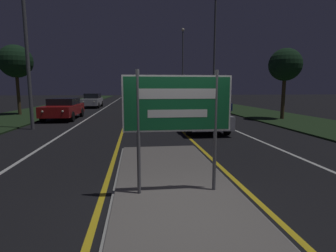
# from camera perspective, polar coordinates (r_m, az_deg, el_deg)

# --- Properties ---
(ground_plane) EXTENTS (160.00, 160.00, 0.00)m
(ground_plane) POSITION_cam_1_polar(r_m,az_deg,el_deg) (4.82, 3.21, -17.91)
(ground_plane) COLOR black
(median_island) EXTENTS (2.57, 8.27, 0.10)m
(median_island) POSITION_cam_1_polar(r_m,az_deg,el_deg) (5.37, 2.00, -14.60)
(median_island) COLOR #999993
(median_island) RESTS_ON ground_plane
(verge_left) EXTENTS (5.00, 100.00, 0.08)m
(verge_left) POSITION_cam_1_polar(r_m,az_deg,el_deg) (25.86, -26.65, 2.72)
(verge_left) COLOR #1E3319
(verge_left) RESTS_ON ground_plane
(verge_right) EXTENTS (5.00, 100.00, 0.08)m
(verge_right) POSITION_cam_1_polar(r_m,az_deg,el_deg) (26.43, 16.00, 3.38)
(verge_right) COLOR #1E3319
(verge_right) RESTS_ON ground_plane
(centre_line_yellow_left) EXTENTS (0.12, 70.00, 0.01)m
(centre_line_yellow_left) POSITION_cam_1_polar(r_m,az_deg,el_deg) (29.34, -8.30, 3.99)
(centre_line_yellow_left) COLOR gold
(centre_line_yellow_left) RESTS_ON ground_plane
(centre_line_yellow_right) EXTENTS (0.12, 70.00, 0.01)m
(centre_line_yellow_right) POSITION_cam_1_polar(r_m,az_deg,el_deg) (29.42, -2.53, 4.07)
(centre_line_yellow_right) COLOR gold
(centre_line_yellow_right) RESTS_ON ground_plane
(lane_line_white_left) EXTENTS (0.12, 70.00, 0.01)m
(lane_line_white_left) POSITION_cam_1_polar(r_m,az_deg,el_deg) (29.53, -13.60, 3.87)
(lane_line_white_left) COLOR silver
(lane_line_white_left) RESTS_ON ground_plane
(lane_line_white_right) EXTENTS (0.12, 70.00, 0.01)m
(lane_line_white_right) POSITION_cam_1_polar(r_m,az_deg,el_deg) (29.75, 2.72, 4.12)
(lane_line_white_right) COLOR silver
(lane_line_white_right) RESTS_ON ground_plane
(edge_line_white_left) EXTENTS (0.10, 70.00, 0.01)m
(edge_line_white_left) POSITION_cam_1_polar(r_m,az_deg,el_deg) (30.03, -19.31, 3.71)
(edge_line_white_left) COLOR silver
(edge_line_white_left) RESTS_ON ground_plane
(edge_line_white_right) EXTENTS (0.10, 70.00, 0.01)m
(edge_line_white_right) POSITION_cam_1_polar(r_m,az_deg,el_deg) (30.40, 8.32, 4.13)
(edge_line_white_right) COLOR silver
(edge_line_white_right) RESTS_ON ground_plane
(highway_sign) EXTENTS (2.07, 0.07, 2.36)m
(highway_sign) POSITION_cam_1_polar(r_m,az_deg,el_deg) (4.96, 2.11, 3.84)
(highway_sign) COLOR #56565B
(highway_sign) RESTS_ON median_island
(streetlight_left_near) EXTENTS (0.45, 0.45, 9.24)m
(streetlight_left_near) POSITION_cam_1_polar(r_m,az_deg,el_deg) (15.60, -28.76, 19.84)
(streetlight_left_near) COLOR #56565B
(streetlight_left_near) RESTS_ON ground_plane
(streetlight_right_near) EXTENTS (0.54, 0.54, 10.53)m
(streetlight_right_near) POSITION_cam_1_polar(r_m,az_deg,el_deg) (24.99, 10.14, 18.72)
(streetlight_right_near) COLOR #56565B
(streetlight_right_near) RESTS_ON ground_plane
(streetlight_right_far) EXTENTS (0.47, 0.47, 10.70)m
(streetlight_right_far) POSITION_cam_1_polar(r_m,az_deg,el_deg) (39.57, 3.22, 14.43)
(streetlight_right_far) COLOR #56565B
(streetlight_right_far) RESTS_ON ground_plane
(car_receding_0) EXTENTS (2.02, 4.79, 1.38)m
(car_receding_0) POSITION_cam_1_polar(r_m,az_deg,el_deg) (13.41, 7.14, 2.19)
(car_receding_0) COLOR #B7B7BC
(car_receding_0) RESTS_ON ground_plane
(car_receding_1) EXTENTS (2.00, 4.27, 1.39)m
(car_receding_1) POSITION_cam_1_polar(r_m,az_deg,el_deg) (23.11, 9.92, 4.68)
(car_receding_1) COLOR navy
(car_receding_1) RESTS_ON ground_plane
(car_receding_2) EXTENTS (1.91, 4.26, 1.38)m
(car_receding_2) POSITION_cam_1_polar(r_m,az_deg,el_deg) (35.59, -1.28, 5.98)
(car_receding_2) COLOR navy
(car_receding_2) RESTS_ON ground_plane
(car_receding_3) EXTENTS (2.04, 4.32, 1.55)m
(car_receding_3) POSITION_cam_1_polar(r_m,az_deg,el_deg) (43.38, 1.87, 6.46)
(car_receding_3) COLOR #4C514C
(car_receding_3) RESTS_ON ground_plane
(car_approaching_0) EXTENTS (2.02, 4.84, 1.44)m
(car_approaching_0) POSITION_cam_1_polar(r_m,az_deg,el_deg) (19.49, -21.77, 3.65)
(car_approaching_0) COLOR maroon
(car_approaching_0) RESTS_ON ground_plane
(car_approaching_1) EXTENTS (1.86, 4.81, 1.55)m
(car_approaching_1) POSITION_cam_1_polar(r_m,az_deg,el_deg) (30.49, -16.10, 5.42)
(car_approaching_1) COLOR #B7B7BC
(car_approaching_1) RESTS_ON ground_plane
(roadside_palm_left) EXTENTS (2.48, 2.48, 5.32)m
(roadside_palm_left) POSITION_cam_1_polar(r_m,az_deg,el_deg) (23.65, -30.23, 12.00)
(roadside_palm_left) COLOR #4C3823
(roadside_palm_left) RESTS_ON verge_left
(roadside_palm_right) EXTENTS (2.12, 2.12, 4.64)m
(roadside_palm_right) POSITION_cam_1_polar(r_m,az_deg,el_deg) (19.26, 24.16, 11.99)
(roadside_palm_right) COLOR #4C3823
(roadside_palm_right) RESTS_ON verge_right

